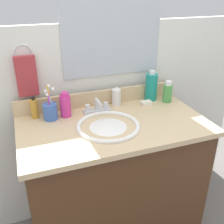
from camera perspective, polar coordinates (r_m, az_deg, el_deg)
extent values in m
cube|color=#4C2D19|center=(1.65, 0.43, -15.55)|extent=(0.96, 0.51, 0.79)
cube|color=#D1B284|center=(1.42, 0.49, -2.99)|extent=(1.00, 0.55, 0.03)
cube|color=#D1B284|center=(1.62, -2.78, 3.10)|extent=(1.00, 0.02, 0.09)
cube|color=silver|center=(1.76, -3.23, -2.66)|extent=(2.10, 0.04, 1.30)
cube|color=#B2BCC6|center=(1.57, 0.08, 17.86)|extent=(0.60, 0.01, 0.56)
torus|color=silver|center=(1.50, -18.59, 11.89)|extent=(0.10, 0.01, 0.10)
cube|color=#A53338|center=(1.52, -17.92, 7.36)|extent=(0.11, 0.04, 0.22)
torus|color=white|center=(1.37, -0.83, -3.04)|extent=(0.33, 0.33, 0.02)
ellipsoid|color=white|center=(1.40, -0.82, -4.65)|extent=(0.29, 0.29, 0.11)
cylinder|color=#B2B5BA|center=(1.41, -0.81, -5.87)|extent=(0.04, 0.04, 0.01)
cube|color=silver|center=(1.54, -3.28, 0.38)|extent=(0.16, 0.05, 0.01)
cylinder|color=silver|center=(1.53, -3.31, 1.60)|extent=(0.02, 0.02, 0.06)
cylinder|color=silver|center=(1.49, -2.95, 2.13)|extent=(0.02, 0.09, 0.02)
cylinder|color=silver|center=(1.52, -5.28, 0.89)|extent=(0.03, 0.03, 0.04)
cylinder|color=silver|center=(1.55, -1.36, 1.48)|extent=(0.03, 0.03, 0.04)
cylinder|color=teal|center=(1.69, 8.44, 5.33)|extent=(0.08, 0.08, 0.17)
cylinder|color=white|center=(1.66, 8.66, 8.43)|extent=(0.04, 0.04, 0.02)
cylinder|color=#4C9E4C|center=(1.69, 11.88, 3.95)|extent=(0.06, 0.06, 0.11)
cylinder|color=white|center=(1.67, 12.09, 6.10)|extent=(0.04, 0.04, 0.02)
cylinder|color=white|center=(1.60, 0.95, 3.19)|extent=(0.05, 0.05, 0.10)
cone|color=white|center=(1.58, 0.97, 5.24)|extent=(0.03, 0.03, 0.02)
cylinder|color=gold|center=(1.51, -16.38, 0.65)|extent=(0.04, 0.04, 0.11)
cylinder|color=black|center=(1.48, -16.67, 2.82)|extent=(0.02, 0.02, 0.02)
cylinder|color=#D8338C|center=(1.48, -10.00, 1.28)|extent=(0.06, 0.06, 0.12)
cylinder|color=#D8338C|center=(1.46, -10.22, 3.83)|extent=(0.04, 0.04, 0.02)
cylinder|color=#3F66B7|center=(1.47, -13.17, 0.08)|extent=(0.08, 0.08, 0.09)
cylinder|color=#B23FBF|center=(1.44, -13.45, 1.53)|extent=(0.02, 0.05, 0.16)
cube|color=white|center=(1.40, -13.88, 3.66)|extent=(0.01, 0.02, 0.01)
cylinder|color=yellow|center=(1.46, -13.29, 2.32)|extent=(0.02, 0.04, 0.18)
cube|color=white|center=(1.45, -13.51, 5.45)|extent=(0.01, 0.02, 0.01)
cylinder|color=orange|center=(1.47, -13.57, 1.79)|extent=(0.02, 0.04, 0.15)
cube|color=white|center=(1.46, -14.16, 4.31)|extent=(0.01, 0.02, 0.01)
cylinder|color=white|center=(1.46, -13.00, 2.06)|extent=(0.05, 0.04, 0.17)
cube|color=white|center=(1.45, -12.61, 4.87)|extent=(0.01, 0.02, 0.01)
cube|color=white|center=(1.64, 7.37, 1.95)|extent=(0.06, 0.04, 0.02)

